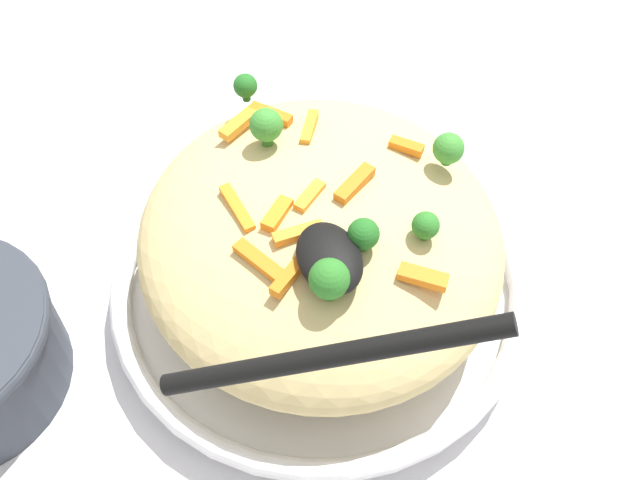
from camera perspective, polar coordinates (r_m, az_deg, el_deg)
ground_plane at (r=0.61m, az=-0.00°, el=-4.29°), size 2.40×2.40×0.00m
serving_bowl at (r=0.59m, az=-0.00°, el=-3.27°), size 0.32×0.32×0.04m
pasta_mound at (r=0.54m, az=-0.00°, el=0.19°), size 0.27×0.26×0.09m
carrot_piece_0 at (r=0.51m, az=-0.91°, el=3.61°), size 0.02×0.03×0.01m
carrot_piece_1 at (r=0.55m, az=6.51°, el=7.02°), size 0.02×0.02×0.01m
carrot_piece_2 at (r=0.56m, az=-6.12°, el=8.71°), size 0.03×0.03×0.01m
carrot_piece_3 at (r=0.51m, az=-6.25°, el=2.37°), size 0.04×0.02×0.01m
carrot_piece_4 at (r=0.49m, az=-1.65°, el=0.51°), size 0.01×0.03×0.01m
carrot_piece_5 at (r=0.48m, az=7.76°, el=-2.76°), size 0.03×0.03×0.01m
carrot_piece_6 at (r=0.47m, az=-2.02°, el=-2.31°), size 0.03×0.04×0.01m
carrot_piece_7 at (r=0.50m, az=-3.24°, el=1.94°), size 0.03×0.03×0.01m
carrot_piece_8 at (r=0.55m, az=-0.81°, el=8.40°), size 0.03×0.02×0.01m
carrot_piece_9 at (r=0.57m, az=-3.73°, el=9.43°), size 0.03×0.03×0.01m
carrot_piece_10 at (r=0.51m, az=2.64°, el=4.21°), size 0.03×0.03×0.01m
carrot_piece_11 at (r=0.48m, az=-4.51°, el=-1.65°), size 0.04×0.03×0.01m
broccoli_floret_0 at (r=0.54m, az=9.64°, el=6.79°), size 0.02×0.02×0.03m
broccoli_floret_1 at (r=0.54m, az=-4.06°, el=8.58°), size 0.02×0.02×0.03m
broccoli_floret_2 at (r=0.47m, az=3.29°, el=0.42°), size 0.02×0.02×0.03m
broccoli_floret_3 at (r=0.58m, az=-5.63°, el=11.44°), size 0.02×0.02×0.02m
broccoli_floret_4 at (r=0.45m, az=0.71°, el=-2.98°), size 0.03×0.03×0.03m
broccoli_floret_5 at (r=0.49m, az=7.95°, el=1.07°), size 0.02×0.02×0.02m
serving_spoon at (r=0.43m, az=0.65°, el=-4.04°), size 0.15×0.17×0.09m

